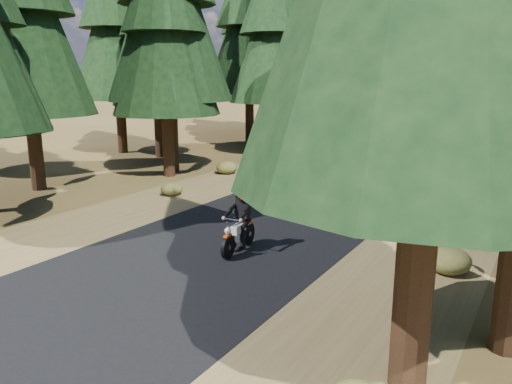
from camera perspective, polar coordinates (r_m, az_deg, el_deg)
ground at (r=13.16m, az=-3.40°, el=-5.96°), size 120.00×120.00×0.00m
road at (r=17.32m, az=6.00°, el=-1.25°), size 6.00×100.00×0.01m
shoulder_l at (r=19.66m, az=-6.21°, el=0.48°), size 3.20×100.00×0.01m
shoulder_r at (r=16.01m, az=21.08°, el=-3.32°), size 3.20×100.00×0.01m
pine_forest at (r=32.25m, az=19.33°, el=18.91°), size 34.59×55.08×16.32m
understory_shrubs at (r=20.01m, az=10.61°, el=1.36°), size 15.45×32.84×0.69m
rider_lead at (r=12.43m, az=-2.01°, el=-4.55°), size 0.72×1.80×1.56m
rider_follow at (r=18.55m, az=4.48°, el=1.42°), size 0.63×1.80×1.58m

